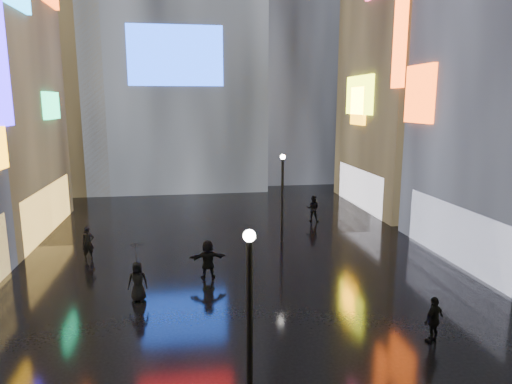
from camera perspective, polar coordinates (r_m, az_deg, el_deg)
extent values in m
plane|color=black|center=(25.08, -2.84, -7.75)|extent=(140.00, 140.00, 0.00)
cube|color=#FFC659|center=(31.55, -24.60, -1.99)|extent=(0.20, 10.00, 3.00)
cube|color=#19E886|center=(32.54, -24.23, 9.83)|extent=(0.25, 3.00, 1.71)
cube|color=white|center=(25.52, 23.64, -4.84)|extent=(0.20, 9.00, 3.00)
cube|color=#FF470C|center=(28.07, 19.79, 11.45)|extent=(0.25, 2.99, 3.26)
cube|color=#FF470C|center=(31.20, 17.80, 21.52)|extent=(0.25, 1.40, 10.00)
cube|color=black|center=(38.78, 20.85, 19.18)|extent=(10.00, 12.00, 28.00)
cube|color=white|center=(36.82, 12.86, 0.51)|extent=(0.20, 9.00, 3.00)
cube|color=#E6FF19|center=(36.44, 12.79, 11.73)|extent=(0.25, 4.92, 2.91)
cube|color=#FF9B0C|center=(36.54, 12.67, 10.45)|extent=(0.25, 2.63, 2.87)
cube|color=#194CFF|center=(40.70, -10.03, 16.45)|extent=(8.00, 0.20, 5.00)
cube|color=black|center=(51.68, 4.35, 21.01)|extent=(12.00, 12.00, 34.00)
cube|color=black|center=(47.30, -23.96, 16.14)|extent=(10.00, 10.00, 26.00)
cylinder|color=black|center=(11.67, -0.80, -17.59)|extent=(0.16, 0.16, 5.00)
sphere|color=white|center=(10.68, -0.84, -5.50)|extent=(0.30, 0.30, 0.30)
cylinder|color=black|center=(26.57, 3.31, -1.08)|extent=(0.16, 0.16, 5.00)
sphere|color=white|center=(26.15, 3.37, 4.39)|extent=(0.30, 0.30, 0.30)
imported|color=black|center=(17.27, 21.34, -14.64)|extent=(1.04, 0.79, 1.64)
imported|color=black|center=(19.82, -14.56, -10.76)|extent=(0.87, 0.61, 1.68)
imported|color=black|center=(21.58, -6.03, -8.38)|extent=(1.74, 0.64, 1.85)
imported|color=black|center=(25.59, -20.25, -6.04)|extent=(0.75, 0.66, 1.72)
imported|color=black|center=(31.78, 7.14, -2.06)|extent=(1.07, 0.96, 1.81)
imported|color=black|center=(19.40, -14.74, -7.34)|extent=(1.24, 1.25, 0.81)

